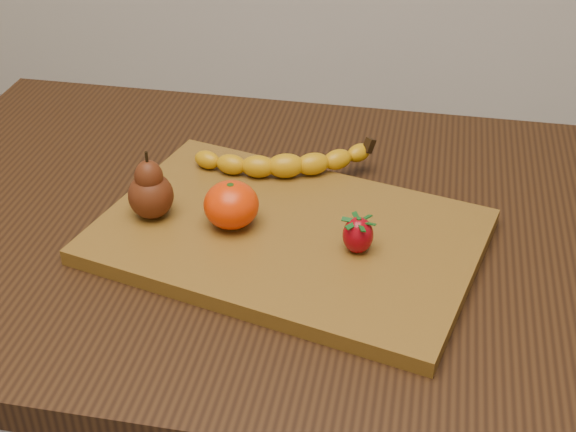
% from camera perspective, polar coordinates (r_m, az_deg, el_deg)
% --- Properties ---
extents(table, '(1.00, 0.70, 0.76)m').
position_cam_1_polar(table, '(1.08, -2.11, -4.59)').
color(table, black).
rests_on(table, ground).
extents(cutting_board, '(0.51, 0.40, 0.02)m').
position_cam_1_polar(cutting_board, '(0.98, 0.00, -1.46)').
color(cutting_board, brown).
rests_on(cutting_board, table).
extents(banana, '(0.22, 0.11, 0.03)m').
position_cam_1_polar(banana, '(1.07, -0.17, 3.60)').
color(banana, '#C79009').
rests_on(banana, cutting_board).
extents(pear, '(0.07, 0.07, 0.09)m').
position_cam_1_polar(pear, '(0.99, -9.81, 2.22)').
color(pear, '#4F210C').
rests_on(pear, cutting_board).
extents(mandarin, '(0.08, 0.08, 0.06)m').
position_cam_1_polar(mandarin, '(0.97, -4.06, 0.80)').
color(mandarin, red).
rests_on(mandarin, cutting_board).
extents(strawberry, '(0.04, 0.04, 0.05)m').
position_cam_1_polar(strawberry, '(0.93, 5.00, -1.27)').
color(strawberry, maroon).
rests_on(strawberry, cutting_board).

